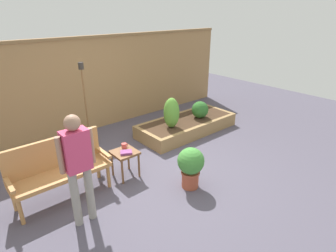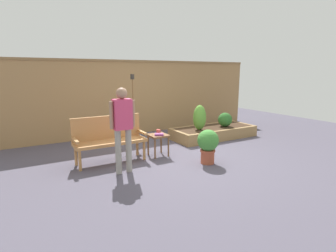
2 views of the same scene
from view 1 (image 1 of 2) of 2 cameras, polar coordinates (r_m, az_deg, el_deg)
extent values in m
plane|color=#514C5B|center=(4.99, -2.75, -9.85)|extent=(14.00, 14.00, 0.00)
cube|color=#A37A4C|center=(6.67, -16.91, 7.64)|extent=(8.40, 0.10, 2.10)
cube|color=olive|center=(6.48, -18.05, 16.86)|extent=(8.40, 0.14, 0.06)
cylinder|color=#B77F47|center=(4.95, -14.17, -8.22)|extent=(0.06, 0.06, 0.40)
cylinder|color=#B77F47|center=(4.67, -12.11, -10.05)|extent=(0.06, 0.06, 0.40)
cylinder|color=#B77F47|center=(4.65, -29.09, -12.96)|extent=(0.06, 0.06, 0.40)
cylinder|color=#B77F47|center=(4.35, -27.98, -15.32)|extent=(0.06, 0.06, 0.40)
cube|color=#B77F47|center=(4.49, -20.95, -9.19)|extent=(1.44, 0.48, 0.06)
cube|color=#B77F47|center=(4.54, -22.37, -5.13)|extent=(1.44, 0.06, 0.48)
cube|color=#B77F47|center=(4.30, -29.86, -10.33)|extent=(0.06, 0.48, 0.04)
cube|color=#B77F47|center=(4.64, -13.24, -5.22)|extent=(0.06, 0.48, 0.04)
cylinder|color=brown|center=(5.08, -8.12, -6.55)|extent=(0.04, 0.04, 0.44)
cylinder|color=brown|center=(4.84, -5.98, -8.05)|extent=(0.04, 0.04, 0.44)
cylinder|color=brown|center=(4.94, -11.36, -7.71)|extent=(0.04, 0.04, 0.44)
cylinder|color=brown|center=(4.69, -9.33, -9.34)|extent=(0.04, 0.04, 0.44)
cube|color=brown|center=(4.77, -8.87, -5.41)|extent=(0.40, 0.40, 0.04)
cylinder|color=#CC4C47|center=(4.86, -8.99, -4.01)|extent=(0.09, 0.09, 0.08)
torus|color=#CC4C47|center=(4.88, -8.49, -3.84)|extent=(0.06, 0.01, 0.06)
cube|color=#7F3875|center=(4.68, -8.58, -5.38)|extent=(0.24, 0.22, 0.04)
cylinder|color=#A84C33|center=(4.63, 4.56, -10.96)|extent=(0.27, 0.27, 0.25)
cylinder|color=#A84C33|center=(4.55, 4.62, -9.47)|extent=(0.31, 0.31, 0.04)
sphere|color=#428938|center=(4.44, 4.71, -7.16)|extent=(0.43, 0.43, 0.43)
cube|color=#997547|center=(6.30, 6.75, -1.09)|extent=(2.40, 0.09, 0.30)
cube|color=#997547|center=(6.90, 1.24, 1.25)|extent=(2.40, 0.09, 0.30)
cube|color=#997547|center=(5.91, -4.22, -2.70)|extent=(0.09, 0.82, 0.30)
cube|color=#997547|center=(7.39, 10.33, 2.39)|extent=(0.09, 0.82, 0.30)
cube|color=#422D1E|center=(6.59, 3.87, 0.13)|extent=(2.22, 0.82, 0.30)
cylinder|color=brown|center=(6.09, 0.71, 0.05)|extent=(0.04, 0.04, 0.06)
ellipsoid|color=#569333|center=(5.98, 0.72, 2.73)|extent=(0.34, 0.34, 0.67)
cylinder|color=brown|center=(6.67, 6.53, 2.00)|extent=(0.04, 0.04, 0.06)
sphere|color=#2D6628|center=(6.61, 6.59, 3.36)|extent=(0.40, 0.40, 0.40)
cylinder|color=brown|center=(5.85, -16.42, 3.23)|extent=(0.03, 0.03, 1.64)
cylinder|color=#332D28|center=(5.63, -17.44, 11.71)|extent=(0.10, 0.10, 0.13)
cylinder|color=gray|center=(4.00, -15.75, -13.03)|extent=(0.11, 0.11, 0.82)
cylinder|color=gray|center=(3.94, -18.43, -13.98)|extent=(0.11, 0.11, 0.82)
cube|color=#D13D66|center=(3.62, -18.32, -4.78)|extent=(0.32, 0.20, 0.54)
cylinder|color=#9E755B|center=(3.69, -15.49, -3.90)|extent=(0.07, 0.07, 0.49)
cylinder|color=#9E755B|center=(3.56, -21.26, -5.67)|extent=(0.07, 0.07, 0.49)
sphere|color=#9E755B|center=(3.47, -19.07, 0.64)|extent=(0.20, 0.20, 0.20)
camera|label=2|loc=(1.75, 152.93, -51.34)|focal=28.63mm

